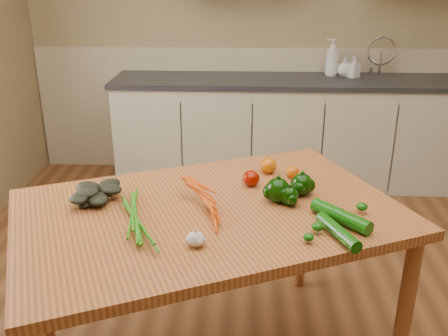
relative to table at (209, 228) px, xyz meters
name	(u,v)px	position (x,y,z in m)	size (l,w,h in m)	color
room	(278,94)	(0.28, 0.22, 0.52)	(4.04, 5.04, 2.64)	brown
counter_run	(286,130)	(0.49, 2.24, -0.27)	(2.84, 0.64, 1.14)	#B5AF97
table	(209,228)	(0.00, 0.00, 0.00)	(1.80, 1.52, 0.82)	#B06333
soap_bottle_a	(332,57)	(0.85, 2.37, 0.32)	(0.12, 0.12, 0.30)	silver
soap_bottle_b	(354,67)	(1.02, 2.29, 0.26)	(0.08, 0.08, 0.17)	silver
soap_bottle_c	(345,67)	(0.96, 2.34, 0.25)	(0.12, 0.12, 0.16)	silver
carrot_bunch	(184,206)	(-0.09, -0.05, 0.13)	(0.28, 0.22, 0.08)	#D34504
leafy_greens	(95,189)	(-0.48, 0.05, 0.15)	(0.22, 0.20, 0.11)	black
garlic_bulb	(196,239)	(-0.03, -0.29, 0.12)	(0.06, 0.06, 0.05)	beige
pepper_a	(278,190)	(0.28, 0.08, 0.14)	(0.10, 0.10, 0.10)	black
pepper_b	(302,184)	(0.39, 0.16, 0.14)	(0.09, 0.09, 0.09)	black
pepper_c	(289,196)	(0.33, 0.05, 0.13)	(0.08, 0.08, 0.08)	black
tomato_a	(251,178)	(0.17, 0.24, 0.13)	(0.08, 0.08, 0.07)	#880F02
tomato_b	(268,166)	(0.26, 0.40, 0.13)	(0.08, 0.08, 0.07)	#C25704
tomato_c	(293,172)	(0.37, 0.34, 0.12)	(0.06, 0.06, 0.06)	#C25704
zucchini_a	(341,216)	(0.52, -0.10, 0.12)	(0.06, 0.06, 0.26)	#0B4607
zucchini_b	(338,232)	(0.49, -0.21, 0.12)	(0.05, 0.05, 0.24)	#0B4607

